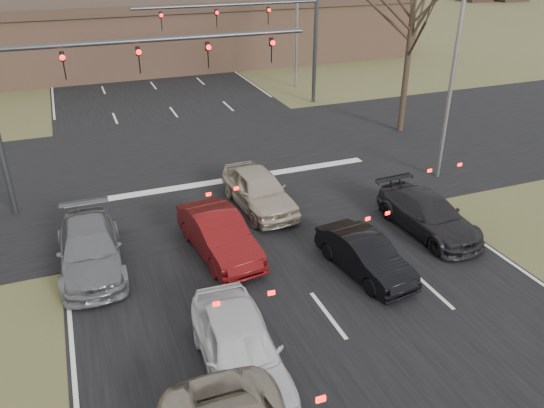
# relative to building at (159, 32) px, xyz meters

# --- Properties ---
(ground) EXTENTS (360.00, 360.00, 0.00)m
(ground) POSITION_rel_building_xyz_m (-2.00, -38.00, -2.67)
(ground) COLOR brown
(ground) RESTS_ON ground
(road_main) EXTENTS (14.00, 300.00, 0.02)m
(road_main) POSITION_rel_building_xyz_m (-2.00, 22.00, -2.66)
(road_main) COLOR black
(road_main) RESTS_ON ground
(road_cross) EXTENTS (200.00, 14.00, 0.02)m
(road_cross) POSITION_rel_building_xyz_m (-2.00, -23.00, -2.65)
(road_cross) COLOR black
(road_cross) RESTS_ON ground
(building) EXTENTS (42.40, 10.40, 5.30)m
(building) POSITION_rel_building_xyz_m (0.00, 0.00, 0.00)
(building) COLOR #876048
(building) RESTS_ON ground
(mast_arm_near) EXTENTS (12.12, 0.24, 8.00)m
(mast_arm_near) POSITION_rel_building_xyz_m (-7.23, -25.00, 2.41)
(mast_arm_near) COLOR #383A3D
(mast_arm_near) RESTS_ON ground
(mast_arm_far) EXTENTS (11.12, 0.24, 8.00)m
(mast_arm_far) POSITION_rel_building_xyz_m (4.18, -15.00, 2.35)
(mast_arm_far) COLOR #383A3D
(mast_arm_far) RESTS_ON ground
(streetlight_right_near) EXTENTS (2.34, 0.25, 10.00)m
(streetlight_right_near) POSITION_rel_building_xyz_m (6.82, -28.00, 2.92)
(streetlight_right_near) COLOR gray
(streetlight_right_near) RESTS_ON ground
(streetlight_right_far) EXTENTS (2.34, 0.25, 10.00)m
(streetlight_right_far) POSITION_rel_building_xyz_m (7.32, -11.00, 2.92)
(streetlight_right_far) COLOR gray
(streetlight_right_far) RESTS_ON ground
(car_white_sedan) EXTENTS (2.08, 4.65, 1.55)m
(car_white_sedan) POSITION_rel_building_xyz_m (-5.00, -36.18, -1.89)
(car_white_sedan) COLOR silver
(car_white_sedan) RESTS_ON ground
(car_black_hatch) EXTENTS (1.82, 3.99, 1.27)m
(car_black_hatch) POSITION_rel_building_xyz_m (0.06, -33.44, -2.03)
(car_black_hatch) COLOR black
(car_black_hatch) RESTS_ON ground
(car_charcoal_sedan) EXTENTS (2.09, 4.70, 1.34)m
(car_charcoal_sedan) POSITION_rel_building_xyz_m (3.56, -31.93, -1.99)
(car_charcoal_sedan) COLOR black
(car_charcoal_sedan) RESTS_ON ground
(car_grey_ahead) EXTENTS (2.06, 4.88, 1.41)m
(car_grey_ahead) POSITION_rel_building_xyz_m (-8.01, -29.98, -1.96)
(car_grey_ahead) COLOR slate
(car_grey_ahead) RESTS_ON ground
(car_red_ahead) EXTENTS (2.00, 4.54, 1.45)m
(car_red_ahead) POSITION_rel_building_xyz_m (-3.92, -30.68, -1.94)
(car_red_ahead) COLOR #590C0D
(car_red_ahead) RESTS_ON ground
(car_silver_ahead) EXTENTS (2.06, 4.64, 1.55)m
(car_silver_ahead) POSITION_rel_building_xyz_m (-1.50, -27.94, -1.89)
(car_silver_ahead) COLOR #BBAF97
(car_silver_ahead) RESTS_ON ground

